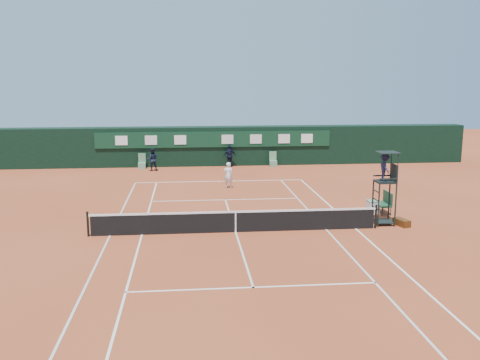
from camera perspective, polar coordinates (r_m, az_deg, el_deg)
The scene contains 14 objects.
ground at distance 23.85m, azimuth -0.47°, elevation -5.58°, with size 90.00×90.00×0.00m, color #B14C29.
court_lines at distance 23.85m, azimuth -0.47°, elevation -5.57°, with size 11.05×23.85×0.01m.
tennis_net at distance 23.71m, azimuth -0.47°, elevation -4.41°, with size 12.90×0.10×1.10m.
back_wall at distance 41.90m, azimuth -2.80°, elevation 3.67°, with size 40.00×1.65×3.00m.
linesman_chair_left at distance 40.92m, azimuth -10.41°, elevation 1.65°, with size 0.55×0.50×1.15m.
linesman_chair_right at distance 41.30m, azimuth 3.55°, elevation 1.89°, with size 0.55×0.50×1.15m.
umpire_chair at distance 25.42m, azimuth 15.24°, elevation 0.75°, with size 0.96×0.95×3.42m.
player_bench at distance 27.98m, azimuth 15.20°, elevation -2.23°, with size 0.56×1.20×1.10m.
tennis_bag at distance 25.91m, azimuth 16.86°, elevation -4.35°, with size 0.38×0.86×0.32m, color black.
cooler at distance 27.94m, azimuth 13.99°, elevation -2.76°, with size 0.57×0.57×0.65m.
tennis_ball at distance 30.25m, azimuth 0.42°, elevation -1.97°, with size 0.06×0.06×0.06m, color #C6EA36.
player at distance 33.10m, azimuth -1.25°, elevation 0.53°, with size 0.59×0.39×1.62m, color white.
ball_kid_left at distance 39.77m, azimuth -9.34°, elevation 2.18°, with size 0.82×0.64×1.68m, color black.
ball_kid_right at distance 40.92m, azimuth -1.10°, elevation 2.56°, with size 0.98×0.41×1.67m, color black.
Camera 1 is at (-2.06, -22.78, 6.76)m, focal length 40.00 mm.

